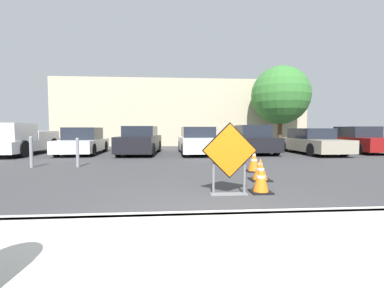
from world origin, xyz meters
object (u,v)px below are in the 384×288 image
traffic_cone_nearest (261,177)px  parked_car_second (140,141)px  parked_car_sixth (357,141)px  parked_car_third (198,141)px  parked_car_fourth (253,140)px  traffic_cone_second (260,170)px  parked_car_fifth (311,142)px  bollard_second (31,151)px  pickup_truck (18,141)px  traffic_cone_third (254,160)px  road_closed_sign (230,156)px  bollard_nearest (78,152)px  parked_car_nearest (83,142)px

traffic_cone_nearest → parked_car_second: size_ratio=0.15×
parked_car_sixth → parked_car_third: bearing=1.6°
parked_car_fourth → parked_car_sixth: (6.19, 0.05, -0.04)m
traffic_cone_second → parked_car_sixth: size_ratio=0.14×
traffic_cone_nearest → parked_car_fifth: 10.00m
parked_car_second → parked_car_third: size_ratio=0.94×
parked_car_third → traffic_cone_nearest: bearing=91.7°
parked_car_fifth → bollard_second: (-12.46, -4.18, -0.07)m
pickup_truck → bollard_second: bearing=123.3°
traffic_cone_second → bollard_second: bearing=159.1°
parked_car_fifth → parked_car_second: bearing=-4.6°
parked_car_fifth → bollard_second: size_ratio=4.27×
parked_car_second → parked_car_sixth: (12.39, 0.13, -0.02)m
traffic_cone_third → traffic_cone_nearest: bearing=-104.8°
road_closed_sign → traffic_cone_nearest: (0.71, 0.16, -0.47)m
parked_car_sixth → bollard_nearest: bearing=19.6°
parked_car_fifth → parked_car_third: bearing=-6.0°
traffic_cone_third → parked_car_second: parked_car_second is taller
pickup_truck → parked_car_sixth: (18.58, 0.26, -0.06)m
traffic_cone_third → parked_car_fifth: parked_car_fifth is taller
road_closed_sign → parked_car_fifth: (6.41, 8.37, -0.15)m
traffic_cone_second → bollard_second: size_ratio=0.53×
traffic_cone_nearest → pickup_truck: bearing=138.9°
traffic_cone_second → parked_car_third: bearing=97.2°
traffic_cone_third → pickup_truck: bearing=150.8°
traffic_cone_nearest → traffic_cone_second: traffic_cone_nearest is taller
road_closed_sign → traffic_cone_third: (1.42, 2.84, -0.44)m
traffic_cone_second → parked_car_fourth: 7.79m
bollard_second → parked_car_fourth: bearing=26.7°
parked_car_third → parked_car_sixth: size_ratio=1.09×
road_closed_sign → parked_car_third: bearing=88.6°
road_closed_sign → pickup_truck: (-9.07, 8.70, -0.06)m
traffic_cone_second → bollard_nearest: 6.27m
parked_car_second → traffic_cone_second: bearing=122.0°
pickup_truck → traffic_cone_third: bearing=150.3°
parked_car_fifth → traffic_cone_nearest: bearing=53.5°
parked_car_nearest → traffic_cone_third: bearing=137.7°
traffic_cone_nearest → parked_car_second: 9.39m
parked_car_sixth → bollard_second: (-15.56, -4.77, -0.10)m
traffic_cone_second → parked_car_fourth: size_ratio=0.14×
road_closed_sign → parked_car_second: 9.29m
parked_car_fifth → bollard_nearest: 11.67m
parked_car_second → parked_car_fourth: 6.19m
parked_car_second → parked_car_third: (3.10, -0.00, -0.02)m
parked_car_fourth → parked_car_second: bearing=1.0°
parked_car_fourth → traffic_cone_second: bearing=74.1°
parked_car_sixth → parked_car_second: bearing=1.4°
traffic_cone_second → parked_car_sixth: 11.25m
parked_car_second → bollard_second: (-3.17, -4.64, -0.12)m
road_closed_sign → pickup_truck: pickup_truck is taller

